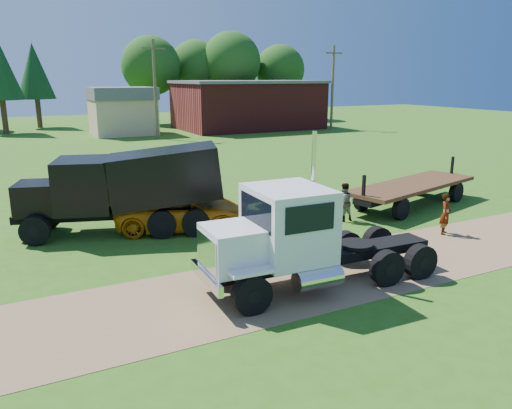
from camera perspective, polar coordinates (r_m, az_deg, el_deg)
name	(u,v)px	position (r m, az deg, el deg)	size (l,w,h in m)	color
ground	(300,280)	(14.69, 5.07, -8.59)	(140.00, 140.00, 0.00)	#315713
dirt_track	(300,280)	(14.69, 5.07, -8.56)	(120.00, 4.20, 0.01)	brown
white_semi_tractor	(291,238)	(13.62, 4.00, -3.88)	(7.13, 2.67, 4.27)	black
black_dump_truck	(128,185)	(19.13, -14.39, 2.12)	(7.70, 4.28, 3.28)	black
orange_pickup	(183,211)	(19.39, -8.35, -0.74)	(2.35, 5.09, 1.41)	orange
flatbed_trailer	(411,188)	(23.65, 17.35, 1.76)	(7.70, 3.97, 1.89)	#371C11
spectator_a	(446,214)	(19.81, 20.86, -1.02)	(0.57, 0.37, 1.56)	#999999
spectator_b	(344,202)	(20.52, 9.99, 0.27)	(0.76, 0.60, 1.57)	#999999
brick_building	(248,105)	(57.36, -0.97, 11.36)	(15.40, 10.40, 5.30)	maroon
tan_shed	(123,110)	(52.73, -14.98, 10.35)	(6.20, 5.40, 4.70)	tan
utility_poles	(155,88)	(48.27, -11.46, 12.94)	(42.20, 0.28, 9.00)	brown
tree_row	(116,66)	(62.55, -15.72, 15.03)	(56.35, 14.25, 11.39)	#3A2A17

